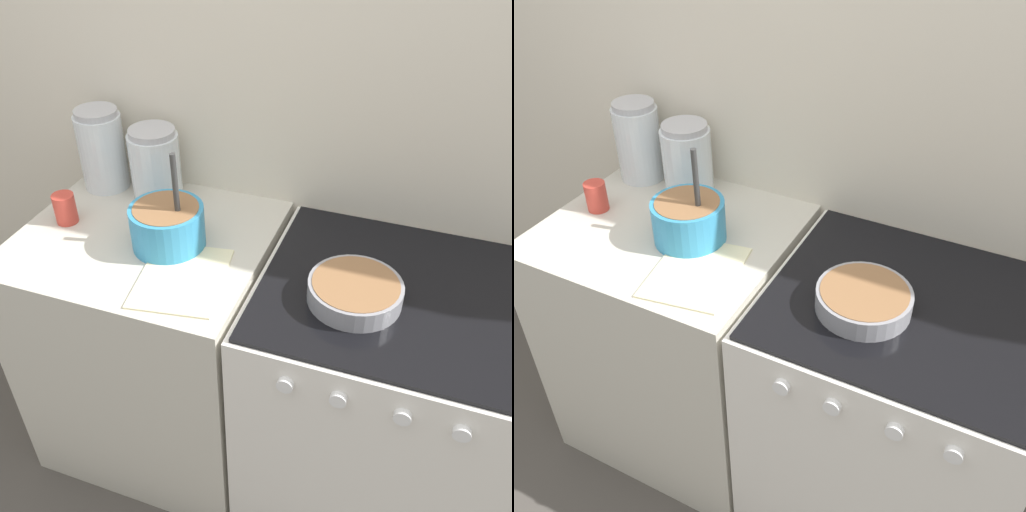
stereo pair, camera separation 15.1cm
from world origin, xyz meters
The scene contains 9 objects.
wall_back centered at (0.00, 0.67, 1.20)m, with size 4.47×0.05×2.40m.
countertop_cabinet centered at (-0.36, 0.32, 0.45)m, with size 0.73×0.64×0.89m.
stove centered at (0.38, 0.32, 0.45)m, with size 0.72×0.66×0.89m.
mixing_bowl centered at (-0.27, 0.31, 0.97)m, with size 0.21×0.21×0.29m.
baking_pan centered at (0.28, 0.25, 0.92)m, with size 0.24×0.24×0.06m.
storage_jar_left centered at (-0.62, 0.54, 1.01)m, with size 0.15×0.15×0.27m.
storage_jar_middle centered at (-0.43, 0.54, 0.99)m, with size 0.16×0.16×0.23m.
tin_can centered at (-0.61, 0.31, 0.94)m, with size 0.07×0.07×0.09m.
recipe_page centered at (-0.17, 0.18, 0.90)m, with size 0.26×0.32×0.01m.
Camera 1 is at (0.41, -0.86, 1.85)m, focal length 40.00 mm.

